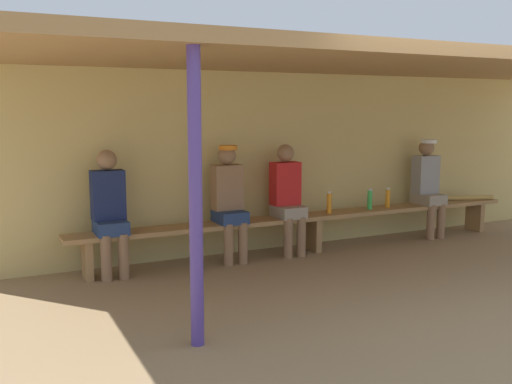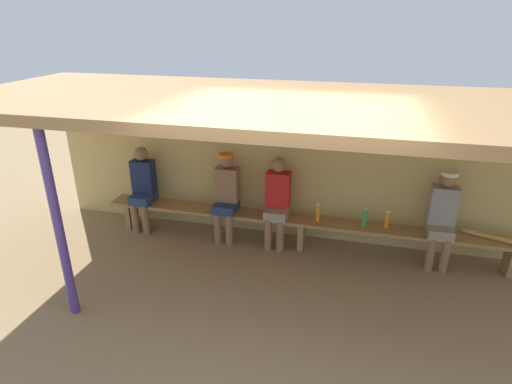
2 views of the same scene
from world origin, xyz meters
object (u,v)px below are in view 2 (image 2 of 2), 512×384
at_px(bench, 302,223).
at_px(baseball_bat, 497,238).
at_px(support_post, 58,227).
at_px(player_near_post, 442,215).
at_px(player_with_sunglasses, 143,185).
at_px(water_bottle_blue, 318,213).
at_px(player_in_red, 277,199).
at_px(player_rightmost, 226,193).
at_px(water_bottle_clear, 364,217).
at_px(water_bottle_orange, 387,220).

relative_size(bench, baseball_bat, 7.17).
xyz_separation_m(support_post, player_near_post, (4.14, 2.10, -0.35)).
xyz_separation_m(player_with_sunglasses, water_bottle_blue, (2.72, -0.02, -0.14)).
height_order(player_in_red, baseball_bat, player_in_red).
bearing_deg(baseball_bat, player_rightmost, -161.22).
height_order(player_near_post, player_rightmost, same).
bearing_deg(water_bottle_clear, player_near_post, 0.03).
xyz_separation_m(support_post, bench, (2.30, 2.10, -0.71)).
xyz_separation_m(player_in_red, water_bottle_orange, (1.53, 0.01, -0.14)).
height_order(support_post, water_bottle_clear, support_post).
relative_size(player_with_sunglasses, baseball_bat, 1.60).
distance_m(bench, player_rightmost, 1.19).
distance_m(player_near_post, water_bottle_blue, 1.63).
relative_size(player_in_red, water_bottle_blue, 4.86).
bearing_deg(bench, player_in_red, 179.53).
relative_size(support_post, water_bottle_blue, 8.01).
relative_size(player_with_sunglasses, player_in_red, 1.00).
bearing_deg(player_rightmost, water_bottle_blue, -0.75).
distance_m(player_near_post, water_bottle_clear, 0.99).
bearing_deg(player_in_red, water_bottle_blue, -1.67).
bearing_deg(player_rightmost, water_bottle_clear, -0.02).
bearing_deg(water_bottle_orange, player_with_sunglasses, -179.85).
bearing_deg(water_bottle_blue, player_in_red, 178.33).
bearing_deg(water_bottle_blue, player_near_post, 0.63).
bearing_deg(player_near_post, player_with_sunglasses, -179.99).
xyz_separation_m(support_post, water_bottle_clear, (3.16, 2.10, -0.51)).
relative_size(player_near_post, player_rightmost, 1.00).
height_order(player_in_red, water_bottle_orange, player_in_red).
relative_size(water_bottle_clear, water_bottle_blue, 0.98).
relative_size(player_with_sunglasses, water_bottle_blue, 4.86).
height_order(player_with_sunglasses, water_bottle_orange, player_with_sunglasses).
xyz_separation_m(water_bottle_orange, water_bottle_blue, (-0.94, -0.03, 0.01)).
distance_m(player_rightmost, water_bottle_blue, 1.37).
height_order(player_in_red, water_bottle_blue, player_in_red).
relative_size(player_rightmost, player_in_red, 1.01).
distance_m(water_bottle_clear, baseball_bat, 1.68).
distance_m(player_near_post, player_with_sunglasses, 4.34).
relative_size(player_rightmost, water_bottle_orange, 5.14).
distance_m(water_bottle_orange, water_bottle_clear, 0.30).
height_order(player_rightmost, baseball_bat, player_rightmost).
relative_size(player_rightmost, water_bottle_clear, 5.01).
xyz_separation_m(bench, player_with_sunglasses, (-2.50, 0.00, 0.34)).
distance_m(player_rightmost, player_in_red, 0.77).
xyz_separation_m(water_bottle_orange, baseball_bat, (1.38, -0.01, -0.09)).
xyz_separation_m(bench, player_rightmost, (-1.14, 0.00, 0.36)).
xyz_separation_m(player_near_post, water_bottle_orange, (-0.68, 0.01, -0.16)).
height_order(bench, water_bottle_clear, water_bottle_clear).
bearing_deg(baseball_bat, player_near_post, -161.46).
bearing_deg(water_bottle_blue, support_post, -140.41).
xyz_separation_m(bench, player_near_post, (1.84, 0.00, 0.36)).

